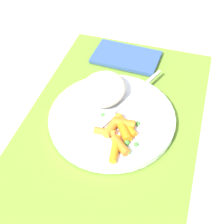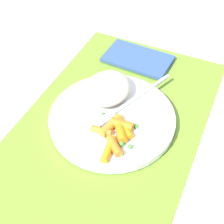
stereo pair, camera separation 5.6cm
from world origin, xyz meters
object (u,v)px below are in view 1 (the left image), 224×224
(rice_mound, at_px, (103,89))
(carrot_portion, at_px, (119,132))
(napkin, at_px, (126,57))
(plate, at_px, (112,118))
(fork, at_px, (124,103))

(rice_mound, distance_m, carrot_portion, 0.10)
(rice_mound, distance_m, napkin, 0.15)
(rice_mound, bearing_deg, carrot_portion, 32.97)
(plate, relative_size, rice_mound, 2.38)
(rice_mound, height_order, fork, rice_mound)
(fork, bearing_deg, plate, -22.32)
(rice_mound, bearing_deg, fork, 76.07)
(carrot_portion, bearing_deg, napkin, -168.10)
(napkin, bearing_deg, rice_mound, -2.66)
(rice_mound, height_order, carrot_portion, rice_mound)
(plate, height_order, napkin, plate)
(napkin, bearing_deg, plate, 7.19)
(plate, bearing_deg, fork, 157.68)
(plate, bearing_deg, rice_mound, -145.80)
(carrot_portion, relative_size, napkin, 0.69)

